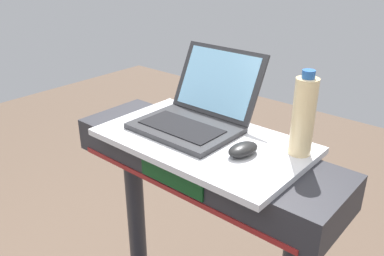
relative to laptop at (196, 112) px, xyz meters
The scene contains 4 objects.
desk_board 0.11m from the laptop, 37.69° to the right, with size 0.64×0.38×0.02m, color silver.
laptop is the anchor object (origin of this frame).
computer_mouse 0.24m from the laptop, 16.95° to the right, with size 0.06×0.10×0.03m, color black.
water_bottle 0.35m from the laptop, ahead, with size 0.06×0.06×0.24m.
Camera 1 is at (0.69, -0.16, 1.70)m, focal length 37.53 mm.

